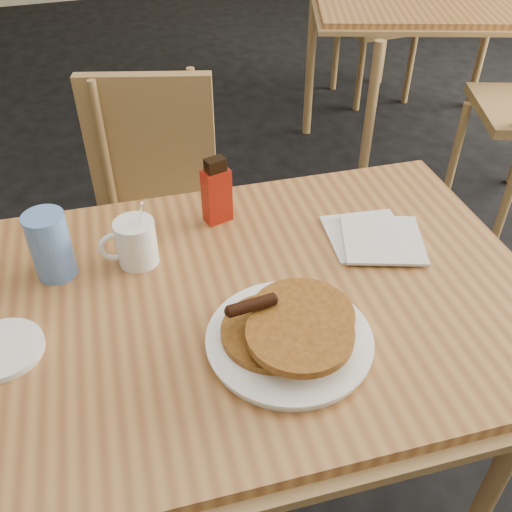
{
  "coord_description": "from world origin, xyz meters",
  "views": [
    {
      "loc": [
        -0.29,
        -0.71,
        1.47
      ],
      "look_at": [
        -0.04,
        0.03,
        0.83
      ],
      "focal_mm": 40.0,
      "sensor_mm": 36.0,
      "label": 1
    }
  ],
  "objects": [
    {
      "name": "syrup_bottle",
      "position": [
        -0.04,
        0.27,
        0.82
      ],
      "size": [
        0.06,
        0.05,
        0.15
      ],
      "rotation": [
        0.0,
        0.0,
        0.24
      ],
      "color": "maroon",
      "rests_on": "main_table"
    },
    {
      "name": "neighbor_table",
      "position": [
        1.44,
        1.61,
        0.71
      ],
      "size": [
        1.47,
        1.23,
        0.75
      ],
      "rotation": [
        0.0,
        0.0,
        -0.34
      ],
      "color": "#A8713B",
      "rests_on": "floor"
    },
    {
      "name": "chair_neighbor_far",
      "position": [
        1.46,
        2.36,
        0.53
      ],
      "size": [
        0.43,
        0.43,
        0.89
      ],
      "rotation": [
        0.0,
        0.0,
        0.06
      ],
      "color": "#9E754A",
      "rests_on": "floor"
    },
    {
      "name": "blue_tumbler",
      "position": [
        -0.38,
        0.2,
        0.82
      ],
      "size": [
        0.1,
        0.1,
        0.13
      ],
      "primitive_type": "cylinder",
      "rotation": [
        0.0,
        0.0,
        0.33
      ],
      "color": "#5B88D6",
      "rests_on": "main_table"
    },
    {
      "name": "napkin_stack",
      "position": [
        0.24,
        0.09,
        0.76
      ],
      "size": [
        0.21,
        0.22,
        0.01
      ],
      "rotation": [
        0.0,
        0.0,
        -0.15
      ],
      "color": "silver",
      "rests_on": "main_table"
    },
    {
      "name": "side_saucer",
      "position": [
        -0.48,
        0.02,
        0.76
      ],
      "size": [
        0.16,
        0.16,
        0.01
      ],
      "primitive_type": "cylinder",
      "rotation": [
        0.0,
        0.0,
        0.16
      ],
      "color": "white",
      "rests_on": "main_table"
    },
    {
      "name": "pancake_plate",
      "position": [
        -0.03,
        -0.12,
        0.77
      ],
      "size": [
        0.28,
        0.28,
        0.08
      ],
      "rotation": [
        0.0,
        0.0,
        -0.37
      ],
      "color": "white",
      "rests_on": "main_table"
    },
    {
      "name": "main_table",
      "position": [
        -0.06,
        0.02,
        0.71
      ],
      "size": [
        1.19,
        0.85,
        0.75
      ],
      "rotation": [
        0.0,
        0.0,
        -0.07
      ],
      "color": "#A8713B",
      "rests_on": "floor"
    },
    {
      "name": "floor",
      "position": [
        0.0,
        0.0,
        0.0
      ],
      "size": [
        10.0,
        10.0,
        0.0
      ],
      "primitive_type": "plane",
      "color": "black",
      "rests_on": "ground"
    },
    {
      "name": "coffee_mug",
      "position": [
        -0.23,
        0.18,
        0.8
      ],
      "size": [
        0.11,
        0.08,
        0.15
      ],
      "rotation": [
        0.0,
        0.0,
        -0.11
      ],
      "color": "white",
      "rests_on": "main_table"
    },
    {
      "name": "chair_main_far",
      "position": [
        -0.09,
        0.77,
        0.51
      ],
      "size": [
        0.48,
        0.49,
        0.86
      ],
      "rotation": [
        0.0,
        0.0,
        -0.3
      ],
      "color": "#9E754A",
      "rests_on": "floor"
    }
  ]
}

